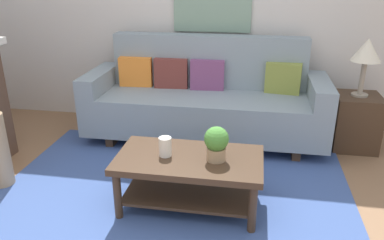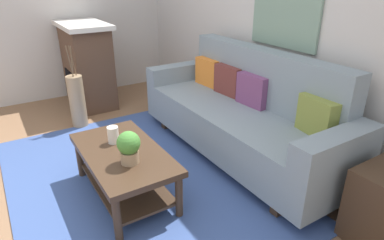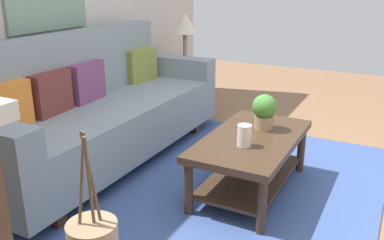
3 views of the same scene
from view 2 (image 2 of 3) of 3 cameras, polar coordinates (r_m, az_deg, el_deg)
ground_plane at (r=3.08m, az=-18.21°, el=-12.46°), size 9.46×9.46×0.00m
wall_back at (r=3.63m, az=15.14°, el=16.62°), size 5.46×0.10×2.70m
wall_left at (r=5.37m, az=-22.22°, el=17.90°), size 0.10×5.13×2.70m
area_rug at (r=3.19m, az=-9.45°, el=-9.96°), size 2.92×2.14×0.01m
couch at (r=3.43m, az=8.55°, el=0.82°), size 2.49×0.84×1.08m
throw_pillow_orange at (r=4.02m, az=2.81°, el=8.27°), size 0.37×0.15×0.32m
throw_pillow_maroon at (r=3.71m, az=6.32°, el=6.81°), size 0.37×0.15×0.32m
throw_pillow_plum at (r=3.42m, az=10.40°, el=5.08°), size 0.37×0.15×0.32m
throw_pillow_olive at (r=2.93m, az=20.74°, el=0.55°), size 0.37×0.17×0.32m
coffee_table at (r=2.85m, az=-11.70°, el=-7.28°), size 1.10×0.60×0.43m
tabletop_vase at (r=2.91m, az=-13.44°, el=-2.51°), size 0.10×0.10×0.15m
potted_plant_tabletop at (r=2.55m, az=-10.84°, el=-4.50°), size 0.18×0.18×0.26m
fireplace at (r=4.95m, az=-17.62°, el=9.09°), size 1.02×0.58×1.16m
floor_vase at (r=4.29m, az=-19.18°, el=3.00°), size 0.19×0.19×0.65m
floor_vase_branch_a at (r=4.13m, az=-20.06°, el=9.45°), size 0.04×0.04×0.36m
floor_vase_branch_b at (r=4.17m, az=-19.92°, el=9.58°), size 0.03×0.05×0.36m
floor_vase_branch_c at (r=4.16m, az=-20.39°, el=9.49°), size 0.05×0.04×0.36m
framed_painting at (r=3.50m, az=15.87°, el=18.80°), size 0.85×0.03×0.84m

